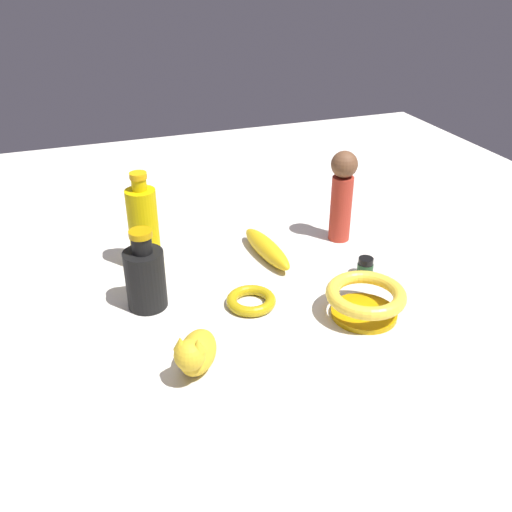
{
  "coord_description": "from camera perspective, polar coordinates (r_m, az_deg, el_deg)",
  "views": [
    {
      "loc": [
        0.35,
        0.96,
        0.61
      ],
      "look_at": [
        0.0,
        0.0,
        0.04
      ],
      "focal_mm": 39.65,
      "sensor_mm": 36.0,
      "label": 1
    }
  ],
  "objects": [
    {
      "name": "ground",
      "position": [
        1.19,
        0.0,
        -1.74
      ],
      "size": [
        2.0,
        2.0,
        0.0
      ],
      "primitive_type": "plane",
      "color": "silver"
    },
    {
      "name": "bottle_short",
      "position": [
        1.08,
        -11.12,
        -2.0
      ],
      "size": [
        0.08,
        0.08,
        0.16
      ],
      "color": "black",
      "rests_on": "ground"
    },
    {
      "name": "bottle_tall",
      "position": [
        1.2,
        -11.28,
        2.9
      ],
      "size": [
        0.06,
        0.06,
        0.21
      ],
      "color": "#D5B505",
      "rests_on": "ground"
    },
    {
      "name": "cat_figurine",
      "position": [
        0.92,
        -6.11,
        -9.63
      ],
      "size": [
        0.1,
        0.12,
        0.09
      ],
      "color": "gold",
      "rests_on": "ground"
    },
    {
      "name": "bangle",
      "position": [
        1.09,
        -0.5,
        -4.52
      ],
      "size": [
        0.1,
        0.1,
        0.02
      ],
      "primitive_type": "torus",
      "color": "#B79911",
      "rests_on": "ground"
    },
    {
      "name": "person_figure_adult",
      "position": [
        1.29,
        8.68,
        6.32
      ],
      "size": [
        0.06,
        0.06,
        0.21
      ],
      "color": "#B03123",
      "rests_on": "ground"
    },
    {
      "name": "nail_polish_jar",
      "position": [
        1.2,
        10.97,
        -1.07
      ],
      "size": [
        0.03,
        0.03,
        0.04
      ],
      "color": "#1D4223",
      "rests_on": "ground"
    },
    {
      "name": "bowl",
      "position": [
        1.06,
        10.99,
        -4.23
      ],
      "size": [
        0.15,
        0.15,
        0.06
      ],
      "color": "#BE8E08",
      "rests_on": "ground"
    },
    {
      "name": "banana",
      "position": [
        1.24,
        1.09,
        0.76
      ],
      "size": [
        0.06,
        0.2,
        0.04
      ],
      "primitive_type": "ellipsoid",
      "rotation": [
        0.0,
        0.0,
        4.82
      ],
      "color": "yellow",
      "rests_on": "ground"
    }
  ]
}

